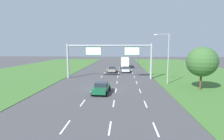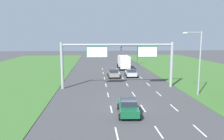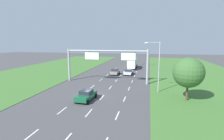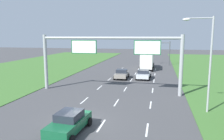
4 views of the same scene
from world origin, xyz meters
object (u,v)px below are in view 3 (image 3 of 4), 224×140
sign_gantry (107,59)px  roadside_tree_near (188,73)px  car_lead_silver (86,95)px  car_mid_lane (115,72)px  box_truck (132,63)px  traffic_light_mast (142,55)px  street_lamp (157,62)px  car_near_red (128,72)px

sign_gantry → roadside_tree_near: (14.03, -8.95, -0.74)m
car_lead_silver → sign_gantry: (0.30, 11.80, 4.11)m
car_mid_lane → sign_gantry: 9.75m
roadside_tree_near → box_truck: bearing=110.2°
box_truck → car_lead_silver: bearing=-96.0°
car_mid_lane → box_truck: size_ratio=0.49×
traffic_light_mast → street_lamp: (3.66, -32.42, 1.21)m
car_lead_silver → roadside_tree_near: (14.32, 2.84, 3.37)m
box_truck → car_mid_lane: bearing=-106.3°
traffic_light_mast → sign_gantry: bearing=-102.7°
car_near_red → street_lamp: size_ratio=0.48×
traffic_light_mast → street_lamp: street_lamp is taller
car_lead_silver → sign_gantry: 12.50m
traffic_light_mast → roadside_tree_near: size_ratio=0.89×
car_mid_lane → sign_gantry: sign_gantry is taller
car_mid_lane → traffic_light_mast: traffic_light_mast is taller
car_near_red → sign_gantry: 10.68m
car_mid_lane → traffic_light_mast: (6.23, 18.37, 3.12)m
sign_gantry → street_lamp: (9.80, -5.23, 0.19)m
box_truck → roadside_tree_near: 31.10m
sign_gantry → traffic_light_mast: sign_gantry is taller
car_near_red → car_lead_silver: car_lead_silver is taller
traffic_light_mast → box_truck: bearing=-111.7°
box_truck → traffic_light_mast: size_ratio=1.47×
sign_gantry → street_lamp: 11.11m
car_near_red → box_truck: 10.96m
car_mid_lane → street_lamp: bearing=-55.9°
car_near_red → roadside_tree_near: (10.62, -18.19, 3.39)m
car_mid_lane → car_near_red: bearing=5.8°
traffic_light_mast → street_lamp: size_ratio=0.66×
car_near_red → car_mid_lane: 3.52m
car_near_red → box_truck: (-0.06, 10.92, 0.97)m
car_near_red → traffic_light_mast: traffic_light_mast is taller
car_lead_silver → street_lamp: bearing=36.4°
traffic_light_mast → street_lamp: 32.65m
car_lead_silver → car_mid_lane: (0.21, 20.62, -0.03)m
traffic_light_mast → roadside_tree_near: 36.99m
traffic_light_mast → roadside_tree_near: roadside_tree_near is taller
car_lead_silver → street_lamp: street_lamp is taller
car_mid_lane → car_lead_silver: bearing=-91.6°
car_near_red → street_lamp: street_lamp is taller
car_near_red → street_lamp: (6.40, -14.47, 4.32)m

